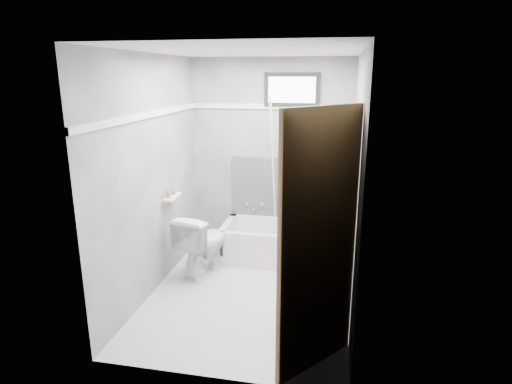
% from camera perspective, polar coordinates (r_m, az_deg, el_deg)
% --- Properties ---
extents(floor, '(2.60, 2.60, 0.00)m').
position_cam_1_polar(floor, '(4.56, -0.88, -13.38)').
color(floor, silver).
rests_on(floor, ground).
extents(ceiling, '(2.60, 2.60, 0.00)m').
position_cam_1_polar(ceiling, '(4.00, -1.02, 18.32)').
color(ceiling, silver).
rests_on(ceiling, floor).
extents(wall_back, '(2.00, 0.02, 2.40)m').
position_cam_1_polar(wall_back, '(5.37, 1.97, 4.71)').
color(wall_back, '#5E5E62').
rests_on(wall_back, floor).
extents(wall_front, '(2.00, 0.02, 2.40)m').
position_cam_1_polar(wall_front, '(2.92, -6.31, -4.69)').
color(wall_front, '#5E5E62').
rests_on(wall_front, floor).
extents(wall_left, '(0.02, 2.60, 2.40)m').
position_cam_1_polar(wall_left, '(4.43, -13.69, 1.98)').
color(wall_left, '#5E5E62').
rests_on(wall_left, floor).
extents(wall_right, '(0.02, 2.60, 2.40)m').
position_cam_1_polar(wall_right, '(4.04, 13.08, 0.70)').
color(wall_right, '#5E5E62').
rests_on(wall_right, floor).
extents(bathtub, '(1.50, 0.70, 0.42)m').
position_cam_1_polar(bathtub, '(5.27, 3.71, -6.78)').
color(bathtub, white).
rests_on(bathtub, floor).
extents(office_chair, '(0.86, 0.86, 1.08)m').
position_cam_1_polar(office_chair, '(5.12, 8.33, -2.21)').
color(office_chair, slate).
rests_on(office_chair, bathtub).
extents(toilet, '(0.55, 0.79, 0.70)m').
position_cam_1_polar(toilet, '(4.90, -7.08, -6.83)').
color(toilet, white).
rests_on(toilet, floor).
extents(door, '(0.78, 0.78, 2.00)m').
position_cam_1_polar(door, '(2.89, 13.08, -9.49)').
color(door, brown).
rests_on(door, floor).
extents(window, '(0.66, 0.04, 0.40)m').
position_cam_1_polar(window, '(5.23, 4.81, 13.43)').
color(window, black).
rests_on(window, wall_back).
extents(backerboard, '(1.50, 0.02, 0.78)m').
position_cam_1_polar(backerboard, '(5.41, 4.53, 0.42)').
color(backerboard, '#4C4C4F').
rests_on(backerboard, wall_back).
extents(trim_back, '(2.00, 0.02, 0.06)m').
position_cam_1_polar(trim_back, '(5.28, 2.01, 11.32)').
color(trim_back, white).
rests_on(trim_back, wall_back).
extents(trim_left, '(0.02, 2.60, 0.06)m').
position_cam_1_polar(trim_left, '(4.33, -14.06, 9.97)').
color(trim_left, white).
rests_on(trim_left, wall_left).
extents(pole, '(0.02, 0.61, 1.87)m').
position_cam_1_polar(pole, '(5.16, 2.33, 2.56)').
color(pole, white).
rests_on(pole, bathtub).
extents(shelf, '(0.10, 0.32, 0.02)m').
position_cam_1_polar(shelf, '(4.77, -11.09, -0.66)').
color(shelf, white).
rests_on(shelf, wall_left).
extents(soap_bottle_a, '(0.05, 0.05, 0.10)m').
position_cam_1_polar(soap_bottle_a, '(4.68, -11.61, -0.15)').
color(soap_bottle_a, '#9B7F4D').
rests_on(soap_bottle_a, shelf).
extents(soap_bottle_b, '(0.09, 0.09, 0.08)m').
position_cam_1_polar(soap_bottle_b, '(4.81, -10.97, 0.22)').
color(soap_bottle_b, slate).
rests_on(soap_bottle_b, shelf).
extents(faucet, '(0.26, 0.10, 0.16)m').
position_cam_1_polar(faucet, '(5.53, -0.19, -1.89)').
color(faucet, silver).
rests_on(faucet, wall_back).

